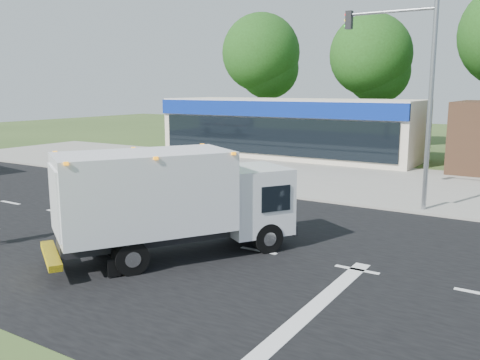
{
  "coord_description": "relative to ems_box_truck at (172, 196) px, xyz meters",
  "views": [
    {
      "loc": [
        7.15,
        -12.45,
        4.73
      ],
      "look_at": [
        -1.74,
        1.74,
        1.7
      ],
      "focal_mm": 38.0,
      "sensor_mm": 36.0,
      "label": 1
    }
  ],
  "objects": [
    {
      "name": "ems_box_truck",
      "position": [
        0.0,
        0.0,
        0.0
      ],
      "size": [
        5.46,
        6.97,
        3.06
      ],
      "rotation": [
        0.0,
        0.0,
        1.01
      ],
      "color": "black",
      "rests_on": "ground"
    },
    {
      "name": "road_asphalt",
      "position": [
        1.83,
        1.71,
        -1.76
      ],
      "size": [
        60.0,
        14.0,
        0.02
      ],
      "primitive_type": "cube",
      "color": "black",
      "rests_on": "ground"
    },
    {
      "name": "retail_strip_mall",
      "position": [
        -7.17,
        21.64,
        0.25
      ],
      "size": [
        18.0,
        6.2,
        4.0
      ],
      "color": "beige",
      "rests_on": "ground"
    },
    {
      "name": "background_trees",
      "position": [
        0.99,
        29.88,
        5.62
      ],
      "size": [
        36.77,
        7.39,
        12.1
      ],
      "color": "#332114",
      "rests_on": "ground"
    },
    {
      "name": "ground",
      "position": [
        1.83,
        1.71,
        -1.76
      ],
      "size": [
        120.0,
        120.0,
        0.0
      ],
      "primitive_type": "plane",
      "color": "#385123",
      "rests_on": "ground"
    },
    {
      "name": "lane_markings",
      "position": [
        3.18,
        0.36,
        -1.74
      ],
      "size": [
        55.2,
        7.0,
        0.01
      ],
      "color": "silver",
      "rests_on": "road_asphalt"
    },
    {
      "name": "traffic_signal_pole",
      "position": [
        4.19,
        9.31,
        3.16
      ],
      "size": [
        3.51,
        0.25,
        8.0
      ],
      "color": "gray",
      "rests_on": "ground"
    },
    {
      "name": "parking_apron",
      "position": [
        1.83,
        15.71,
        -1.75
      ],
      "size": [
        60.0,
        9.0,
        0.02
      ],
      "primitive_type": "cube",
      "color": "gray",
      "rests_on": "ground"
    },
    {
      "name": "sidewalk",
      "position": [
        1.83,
        9.91,
        -1.7
      ],
      "size": [
        60.0,
        2.4,
        0.12
      ],
      "primitive_type": "cube",
      "color": "gray",
      "rests_on": "ground"
    }
  ]
}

